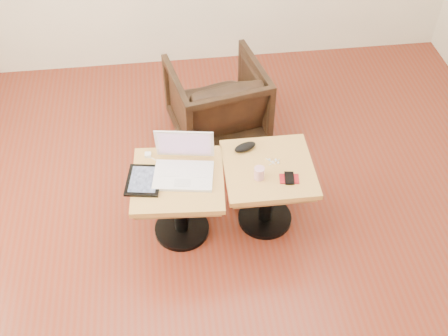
{
  "coord_description": "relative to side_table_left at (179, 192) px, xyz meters",
  "views": [
    {
      "loc": [
        -0.32,
        -2.16,
        2.96
      ],
      "look_at": [
        -0.02,
        0.24,
        0.56
      ],
      "focal_mm": 45.0,
      "sensor_mm": 36.0,
      "label": 1
    }
  ],
  "objects": [
    {
      "name": "phone_on_sleeve",
      "position": [
        0.67,
        -0.1,
        0.13
      ],
      "size": [
        0.13,
        0.11,
        0.01
      ],
      "rotation": [
        0.0,
        0.0,
        -0.14
      ],
      "color": "maroon",
      "rests_on": "side_table_right"
    },
    {
      "name": "charging_adapter",
      "position": [
        -0.17,
        0.22,
        0.14
      ],
      "size": [
        0.04,
        0.04,
        0.02
      ],
      "primitive_type": "cube",
      "rotation": [
        0.0,
        0.0,
        -0.09
      ],
      "color": "white",
      "rests_on": "side_table_left"
    },
    {
      "name": "laptop",
      "position": [
        0.04,
        0.05,
        0.18
      ],
      "size": [
        0.4,
        0.36,
        0.26
      ],
      "rotation": [
        0.0,
        0.0,
        -0.16
      ],
      "color": "white",
      "rests_on": "side_table_left"
    },
    {
      "name": "side_table_left",
      "position": [
        0.0,
        0.0,
        0.0
      ],
      "size": [
        0.6,
        0.6,
        0.51
      ],
      "rotation": [
        0.0,
        0.0,
        -0.08
      ],
      "color": "black",
      "rests_on": "ground"
    },
    {
      "name": "armchair",
      "position": [
        0.35,
        0.96,
        -0.07
      ],
      "size": [
        0.79,
        0.8,
        0.62
      ],
      "primitive_type": "imported",
      "rotation": [
        0.0,
        0.0,
        3.35
      ],
      "color": "black",
      "rests_on": "ground"
    },
    {
      "name": "earbuds_tangle",
      "position": [
        0.61,
        0.06,
        0.13
      ],
      "size": [
        0.08,
        0.05,
        0.02
      ],
      "color": "white",
      "rests_on": "side_table_right"
    },
    {
      "name": "side_table_right",
      "position": [
        0.57,
        0.03,
        0.0
      ],
      "size": [
        0.56,
        0.56,
        0.51
      ],
      "rotation": [
        0.0,
        0.0,
        -0.01
      ],
      "color": "black",
      "rests_on": "ground"
    },
    {
      "name": "room_shell",
      "position": [
        0.31,
        -0.24,
        0.97
      ],
      "size": [
        4.52,
        4.52,
        2.71
      ],
      "color": "maroon",
      "rests_on": "ground"
    },
    {
      "name": "glasses_case",
      "position": [
        0.45,
        0.2,
        0.15
      ],
      "size": [
        0.16,
        0.11,
        0.05
      ],
      "primitive_type": "ellipsoid",
      "rotation": [
        0.0,
        0.0,
        0.36
      ],
      "color": "black",
      "rests_on": "side_table_right"
    },
    {
      "name": "striped_cup",
      "position": [
        0.49,
        -0.06,
        0.17
      ],
      "size": [
        0.07,
        0.07,
        0.08
      ],
      "primitive_type": "cylinder",
      "rotation": [
        0.0,
        0.0,
        -0.07
      ],
      "color": "#CF5579",
      "rests_on": "side_table_right"
    },
    {
      "name": "tablet",
      "position": [
        -0.2,
        -0.0,
        0.14
      ],
      "size": [
        0.25,
        0.29,
        0.02
      ],
      "rotation": [
        0.0,
        0.0,
        -0.17
      ],
      "color": "black",
      "rests_on": "side_table_left"
    }
  ]
}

